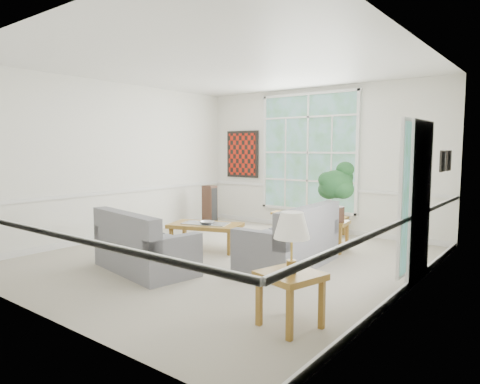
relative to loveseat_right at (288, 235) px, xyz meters
The scene contains 24 objects.
floor 1.11m from the loveseat_right, 166.47° to the right, with size 5.50×6.00×0.01m, color #A49C8C.
ceiling 2.73m from the loveseat_right, 166.47° to the right, with size 5.50×6.00×0.02m, color white.
wall_back 3.11m from the loveseat_right, 109.45° to the left, with size 5.50×0.02×3.00m, color white.
wall_front 3.54m from the loveseat_right, 106.79° to the right, with size 5.50×0.02×3.00m, color white.
wall_left 3.88m from the loveseat_right, behind, with size 0.02×6.00×3.00m, color white.
wall_right 2.07m from the loveseat_right, ahead, with size 0.02×6.00×3.00m, color white.
window_back 3.20m from the loveseat_right, 113.35° to the left, with size 2.30×0.08×2.40m, color white.
entry_door 1.87m from the loveseat_right, 11.89° to the left, with size 0.08×0.90×2.10m, color white.
door_sidelight 1.89m from the loveseat_right, ahead, with size 0.08×0.26×1.90m, color white.
wall_art 4.15m from the loveseat_right, 137.14° to the left, with size 0.90×0.06×1.10m, color #66150B.
wall_frame_near 2.55m from the loveseat_right, 41.15° to the left, with size 0.04×0.26×0.32m, color black.
wall_frame_far 2.80m from the loveseat_right, 47.85° to the left, with size 0.04×0.26×0.32m, color black.
loveseat_right is the anchor object (origin of this frame).
loveseat_front 2.08m from the loveseat_right, 135.54° to the right, with size 1.60×0.83×0.86m, color slate.
coffee_table 1.67m from the loveseat_right, behind, with size 1.21×0.66×0.45m, color olive.
pewter_bowl 1.57m from the loveseat_right, behind, with size 0.29×0.29×0.07m, color #96969B.
window_bench 2.62m from the loveseat_right, 111.92° to the left, with size 1.62×0.31×0.38m, color olive.
end_table 1.27m from the loveseat_right, 84.97° to the left, with size 0.51×0.51×0.51m, color olive.
houseplant 1.37m from the loveseat_right, 82.12° to the left, with size 0.60×0.60×1.03m, color #235929, non-canonical shape.
side_table 2.23m from the loveseat_right, 58.25° to the right, with size 0.54×0.54×0.55m, color olive.
table_lamp 2.30m from the loveseat_right, 58.09° to the right, with size 0.35×0.35×0.60m, color white, non-canonical shape.
pet_bed 3.30m from the loveseat_right, 145.89° to the left, with size 0.40×0.40×0.12m, color gray.
floor_speaker 3.59m from the loveseat_right, 150.54° to the left, with size 0.28×0.22×0.91m, color #41281C.
cat 0.61m from the loveseat_right, 101.44° to the left, with size 0.38×0.27×0.18m, color black.
Camera 1 is at (4.22, -5.15, 1.74)m, focal length 32.00 mm.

